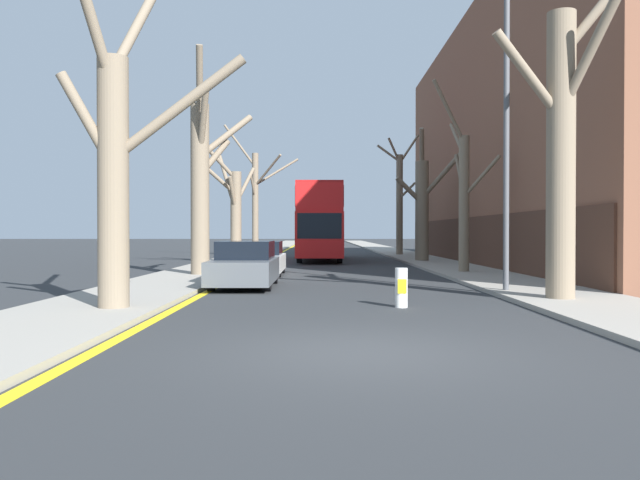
# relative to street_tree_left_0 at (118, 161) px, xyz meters

# --- Properties ---
(ground_plane) EXTENTS (300.00, 300.00, 0.00)m
(ground_plane) POSITION_rel_street_tree_left_0_xyz_m (4.97, -4.40, -3.24)
(ground_plane) COLOR #2B2D30
(sidewalk_left) EXTENTS (3.13, 120.00, 0.12)m
(sidewalk_left) POSITION_rel_street_tree_left_0_xyz_m (-0.66, 45.60, -3.18)
(sidewalk_left) COLOR gray
(sidewalk_left) RESTS_ON ground
(sidewalk_right) EXTENTS (3.13, 120.00, 0.12)m
(sidewalk_right) POSITION_rel_street_tree_left_0_xyz_m (10.60, 45.60, -3.18)
(sidewalk_right) COLOR gray
(sidewalk_right) RESTS_ON ground
(building_facade_right) EXTENTS (10.08, 35.02, 13.51)m
(building_facade_right) POSITION_rel_street_tree_left_0_xyz_m (17.16, 20.22, 3.51)
(building_facade_right) COLOR brown
(building_facade_right) RESTS_ON ground
(kerb_line_stripe) EXTENTS (0.24, 120.00, 0.01)m
(kerb_line_stripe) POSITION_rel_street_tree_left_0_xyz_m (1.09, 45.60, -3.24)
(kerb_line_stripe) COLOR yellow
(kerb_line_stripe) RESTS_ON ground
(street_tree_left_0) EXTENTS (3.96, 3.26, 7.79)m
(street_tree_left_0) POSITION_rel_street_tree_left_0_xyz_m (0.00, 0.00, 0.00)
(street_tree_left_0) COLOR #7A6B56
(street_tree_left_0) RESTS_ON ground
(street_tree_left_1) EXTENTS (2.25, 3.05, 8.55)m
(street_tree_left_1) POSITION_rel_street_tree_left_0_xyz_m (-0.18, 10.50, 0.50)
(street_tree_left_1) COLOR #7A6B56
(street_tree_left_1) RESTS_ON ground
(street_tree_left_2) EXTENTS (2.88, 3.33, 6.82)m
(street_tree_left_2) POSITION_rel_street_tree_left_0_xyz_m (-0.33, 20.48, -0.20)
(street_tree_left_2) COLOR #7A6B56
(street_tree_left_2) RESTS_ON ground
(street_tree_left_3) EXTENTS (5.27, 3.08, 9.34)m
(street_tree_left_3) POSITION_rel_street_tree_left_0_xyz_m (-0.17, 30.68, 0.89)
(street_tree_left_3) COLOR #7A6B56
(street_tree_left_3) RESTS_ON ground
(street_tree_right_0) EXTENTS (3.59, 1.88, 8.19)m
(street_tree_right_0) POSITION_rel_street_tree_left_0_xyz_m (10.21, 1.77, 0.62)
(street_tree_right_0) COLOR #7A6B56
(street_tree_right_0) RESTS_ON ground
(street_tree_right_1) EXTENTS (2.78, 3.22, 7.80)m
(street_tree_right_1) POSITION_rel_street_tree_left_0_xyz_m (10.24, 12.27, 0.02)
(street_tree_right_1) COLOR #7A6B56
(street_tree_right_1) RESTS_ON ground
(street_tree_right_2) EXTENTS (3.63, 1.94, 7.54)m
(street_tree_right_2) POSITION_rel_street_tree_left_0_xyz_m (10.20, 22.20, -0.04)
(street_tree_right_2) COLOR #7A6B56
(street_tree_right_2) RESTS_ON ground
(street_tree_right_3) EXTENTS (3.34, 3.19, 9.04)m
(street_tree_right_3) POSITION_rel_street_tree_left_0_xyz_m (10.11, 31.74, 0.87)
(street_tree_right_3) COLOR #7A6B56
(street_tree_right_3) RESTS_ON ground
(double_decker_bus) EXTENTS (2.62, 11.37, 4.47)m
(double_decker_bus) POSITION_rel_street_tree_left_0_xyz_m (4.31, 24.84, -0.72)
(double_decker_bus) COLOR red
(double_decker_bus) RESTS_ON ground
(parked_car_0) EXTENTS (1.87, 4.57, 1.44)m
(parked_car_0) POSITION_rel_street_tree_left_0_xyz_m (1.99, 6.24, -2.55)
(parked_car_0) COLOR #4C5156
(parked_car_0) RESTS_ON ground
(parked_car_1) EXTENTS (1.74, 4.16, 1.36)m
(parked_car_1) POSITION_rel_street_tree_left_0_xyz_m (1.99, 11.75, -2.59)
(parked_car_1) COLOR silver
(parked_car_1) RESTS_ON ground
(lamp_post) EXTENTS (1.40, 0.20, 9.43)m
(lamp_post) POSITION_rel_street_tree_left_0_xyz_m (9.42, 3.95, 1.95)
(lamp_post) COLOR #4C4F54
(lamp_post) RESTS_ON ground
(traffic_bollard) EXTENTS (0.29, 0.30, 0.91)m
(traffic_bollard) POSITION_rel_street_tree_left_0_xyz_m (6.21, 0.91, -2.79)
(traffic_bollard) COLOR white
(traffic_bollard) RESTS_ON ground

